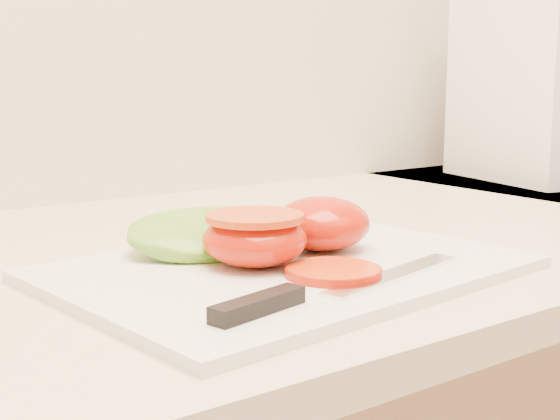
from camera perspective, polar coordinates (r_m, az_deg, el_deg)
cutting_board at (r=0.67m, az=0.51°, el=-4.34°), size 0.41×0.31×0.01m
tomato_half_dome at (r=0.72m, az=3.06°, el=-0.98°), size 0.09×0.09×0.05m
tomato_half_cut at (r=0.66m, az=-1.86°, el=-2.01°), size 0.09×0.09×0.04m
tomato_slice_0 at (r=0.63m, az=3.93°, el=-4.51°), size 0.08×0.08×0.01m
lettuce_leaf_0 at (r=0.72m, az=-4.77°, el=-1.75°), size 0.18×0.14×0.03m
knife at (r=0.57m, az=2.71°, el=-6.00°), size 0.27×0.06×0.01m
appliance at (r=1.33m, az=18.84°, el=8.66°), size 0.25×0.29×0.30m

